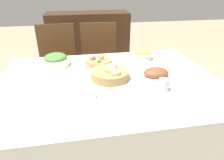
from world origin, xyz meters
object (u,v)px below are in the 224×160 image
(knife, at_px, (164,106))
(butter_dish, at_px, (86,94))
(dinner_plate, at_px, (138,108))
(spoon, at_px, (169,106))
(chair_far_center, at_px, (100,62))
(green_salad_bowl, at_px, (56,60))
(drinking_cup, at_px, (164,85))
(sideboard, at_px, (89,43))
(ham_platter, at_px, (156,74))
(bread_basket, at_px, (110,73))
(egg_basket, at_px, (98,61))
(chair_far_left, at_px, (58,65))
(fork, at_px, (110,112))
(pineapple_bowl, at_px, (143,54))

(knife, height_order, butter_dish, butter_dish)
(dinner_plate, relative_size, spoon, 1.51)
(chair_far_center, bearing_deg, green_salad_bowl, -122.78)
(knife, height_order, drinking_cup, drinking_cup)
(sideboard, bearing_deg, ham_platter, -78.99)
(ham_platter, distance_m, dinner_plate, 0.46)
(bread_basket, bearing_deg, spoon, -56.57)
(drinking_cup, bearing_deg, chair_far_center, 103.94)
(bread_basket, distance_m, knife, 0.48)
(sideboard, relative_size, egg_basket, 5.51)
(ham_platter, bearing_deg, sideboard, 101.01)
(ham_platter, relative_size, knife, 1.64)
(bread_basket, height_order, dinner_plate, bread_basket)
(drinking_cup, bearing_deg, dinner_plate, -140.63)
(chair_far_left, relative_size, green_salad_bowl, 4.33)
(chair_far_left, xyz_separation_m, fork, (0.39, -1.34, 0.23))
(chair_far_center, distance_m, knife, 1.37)
(fork, bearing_deg, drinking_cup, 29.80)
(chair_far_center, height_order, fork, chair_far_center)
(chair_far_center, xyz_separation_m, sideboard, (-0.06, 0.97, -0.03))
(green_salad_bowl, bearing_deg, knife, -48.68)
(fork, bearing_deg, dinner_plate, 3.92)
(dinner_plate, distance_m, butter_dish, 0.33)
(butter_dish, bearing_deg, egg_basket, 76.14)
(dinner_plate, bearing_deg, chair_far_center, 92.47)
(pineapple_bowl, bearing_deg, butter_dish, -133.22)
(chair_far_center, height_order, drinking_cup, chair_far_center)
(green_salad_bowl, relative_size, spoon, 1.25)
(green_salad_bowl, bearing_deg, pineapple_bowl, 2.42)
(drinking_cup, bearing_deg, sideboard, 99.30)
(sideboard, relative_size, green_salad_bowl, 5.73)
(bread_basket, distance_m, dinner_plate, 0.42)
(chair_far_left, distance_m, fork, 1.41)
(pineapple_bowl, height_order, drinking_cup, pineapple_bowl)
(sideboard, height_order, dinner_plate, sideboard)
(chair_far_left, xyz_separation_m, drinking_cup, (0.77, -1.15, 0.26))
(chair_far_left, relative_size, butter_dish, 8.69)
(green_salad_bowl, distance_m, spoon, 1.00)
(chair_far_left, relative_size, fork, 5.40)
(bread_basket, height_order, drinking_cup, bread_basket)
(knife, bearing_deg, bread_basket, 124.36)
(dinner_plate, distance_m, drinking_cup, 0.30)
(bread_basket, distance_m, ham_platter, 0.34)
(ham_platter, relative_size, butter_dish, 2.64)
(bread_basket, xyz_separation_m, pineapple_bowl, (0.36, 0.36, 0.00))
(spoon, bearing_deg, chair_far_left, 114.84)
(egg_basket, relative_size, knife, 1.30)
(egg_basket, height_order, dinner_plate, egg_basket)
(fork, xyz_separation_m, knife, (0.31, 0.00, 0.00))
(green_salad_bowl, height_order, spoon, green_salad_bowl)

